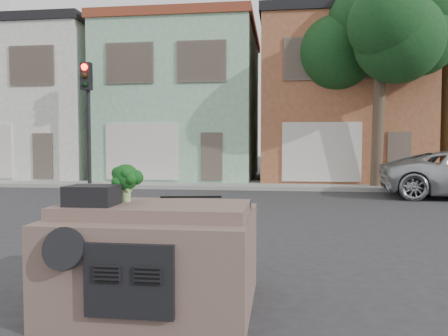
# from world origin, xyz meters

# --- Properties ---
(ground_plane) EXTENTS (120.00, 120.00, 0.00)m
(ground_plane) POSITION_xyz_m (0.00, 0.00, 0.00)
(ground_plane) COLOR #303033
(ground_plane) RESTS_ON ground
(sidewalk) EXTENTS (40.00, 3.00, 0.15)m
(sidewalk) POSITION_xyz_m (0.00, 10.50, 0.07)
(sidewalk) COLOR gray
(sidewalk) RESTS_ON ground
(townhouse_white) EXTENTS (7.20, 8.20, 7.55)m
(townhouse_white) POSITION_xyz_m (-11.00, 14.50, 3.77)
(townhouse_white) COLOR silver
(townhouse_white) RESTS_ON ground
(townhouse_mint) EXTENTS (7.20, 8.20, 7.55)m
(townhouse_mint) POSITION_xyz_m (-3.50, 14.50, 3.77)
(townhouse_mint) COLOR #90C3A0
(townhouse_mint) RESTS_ON ground
(townhouse_tan) EXTENTS (7.20, 8.20, 7.55)m
(townhouse_tan) POSITION_xyz_m (4.00, 14.50, 3.77)
(townhouse_tan) COLOR #995839
(townhouse_tan) RESTS_ON ground
(traffic_signal) EXTENTS (0.40, 0.40, 5.10)m
(traffic_signal) POSITION_xyz_m (-6.50, 9.50, 2.55)
(traffic_signal) COLOR black
(traffic_signal) RESTS_ON ground
(tree_near) EXTENTS (4.40, 4.00, 8.50)m
(tree_near) POSITION_xyz_m (5.00, 9.80, 4.25)
(tree_near) COLOR #153D19
(tree_near) RESTS_ON ground
(car_dashboard) EXTENTS (2.00, 1.80, 1.12)m
(car_dashboard) POSITION_xyz_m (0.00, -3.00, 0.56)
(car_dashboard) COLOR brown
(car_dashboard) RESTS_ON ground
(instrument_hump) EXTENTS (0.48, 0.38, 0.20)m
(instrument_hump) POSITION_xyz_m (-0.58, -3.35, 1.22)
(instrument_hump) COLOR black
(instrument_hump) RESTS_ON car_dashboard
(wiper_arm) EXTENTS (0.69, 0.15, 0.02)m
(wiper_arm) POSITION_xyz_m (0.28, -2.62, 1.13)
(wiper_arm) COLOR black
(wiper_arm) RESTS_ON car_dashboard
(broccoli) EXTENTS (0.39, 0.39, 0.41)m
(broccoli) POSITION_xyz_m (-0.34, -3.03, 1.33)
(broccoli) COLOR #0E3A11
(broccoli) RESTS_ON car_dashboard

